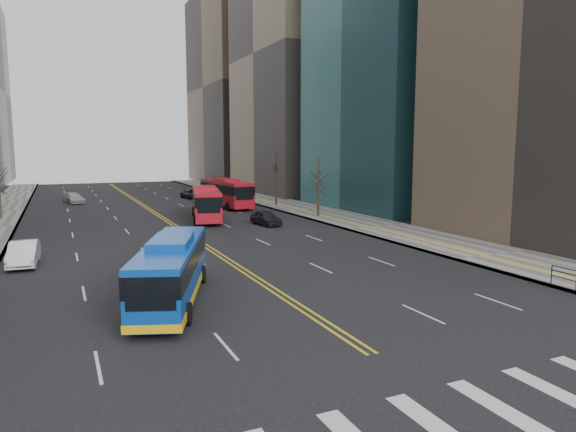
# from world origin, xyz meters

# --- Properties ---
(ground) EXTENTS (220.00, 220.00, 0.00)m
(ground) POSITION_xyz_m (0.00, 0.00, 0.00)
(ground) COLOR black
(sidewalk_right) EXTENTS (7.00, 130.00, 0.15)m
(sidewalk_right) POSITION_xyz_m (17.50, 45.00, 0.07)
(sidewalk_right) COLOR slate
(sidewalk_right) RESTS_ON ground
(crosswalk) EXTENTS (26.70, 4.00, 0.01)m
(crosswalk) POSITION_xyz_m (0.00, 0.00, 0.01)
(crosswalk) COLOR silver
(crosswalk) RESTS_ON ground
(centerline) EXTENTS (0.55, 100.00, 0.01)m
(centerline) POSITION_xyz_m (0.00, 55.00, 0.01)
(centerline) COLOR gold
(centerline) RESTS_ON ground
(office_towers) EXTENTS (83.00, 134.00, 58.00)m
(office_towers) POSITION_xyz_m (0.12, 68.51, 23.92)
(office_towers) COLOR #969699
(office_towers) RESTS_ON ground
(street_trees) EXTENTS (35.20, 47.20, 7.60)m
(street_trees) POSITION_xyz_m (-7.18, 34.55, 4.87)
(street_trees) COLOR #31271E
(street_trees) RESTS_ON ground
(blue_bus) EXTENTS (5.95, 11.12, 3.22)m
(blue_bus) POSITION_xyz_m (-5.35, 14.61, 1.69)
(blue_bus) COLOR #0B45AD
(blue_bus) RESTS_ON ground
(red_bus_near) EXTENTS (5.03, 11.59, 3.58)m
(red_bus_near) POSITION_xyz_m (4.00, 42.61, 1.99)
(red_bus_near) COLOR red
(red_bus_near) RESTS_ON ground
(red_bus_far) EXTENTS (3.70, 11.94, 3.71)m
(red_bus_far) POSITION_xyz_m (9.50, 53.22, 2.06)
(red_bus_far) COLOR red
(red_bus_far) RESTS_ON ground
(car_white) EXTENTS (1.91, 4.84, 1.57)m
(car_white) POSITION_xyz_m (-12.50, 26.51, 0.78)
(car_white) COLOR white
(car_white) RESTS_ON ground
(car_dark_mid) EXTENTS (2.21, 4.48, 1.47)m
(car_dark_mid) POSITION_xyz_m (8.35, 36.50, 0.74)
(car_dark_mid) COLOR black
(car_dark_mid) RESTS_ON ground
(car_silver) EXTENTS (3.09, 5.18, 1.41)m
(car_silver) POSITION_xyz_m (-8.33, 66.40, 0.70)
(car_silver) COLOR #A9A8AE
(car_silver) RESTS_ON ground
(car_dark_far) EXTENTS (2.62, 4.98, 1.34)m
(car_dark_far) POSITION_xyz_m (8.23, 66.84, 0.67)
(car_dark_far) COLOR black
(car_dark_far) RESTS_ON ground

